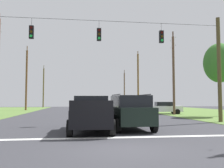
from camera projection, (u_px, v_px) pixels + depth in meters
name	position (u px, v px, depth m)	size (l,w,h in m)	color
ground_plane	(123.00, 149.00, 8.73)	(120.00, 120.00, 0.00)	#333338
stop_bar_stripe	(113.00, 138.00, 11.29)	(15.95, 0.45, 0.01)	white
lane_dash_0	(101.00, 125.00, 17.22)	(0.15, 2.50, 0.01)	white
lane_dash_1	(95.00, 118.00, 23.64)	(0.15, 2.50, 0.01)	white
lane_dash_2	(91.00, 113.00, 32.27)	(0.15, 2.50, 0.01)	white
lane_dash_3	(89.00, 111.00, 38.25)	(0.15, 2.50, 0.01)	white
overhead_signal_span	(100.00, 62.00, 18.36)	(19.30, 0.31, 8.33)	#4F4327
pickup_truck	(91.00, 114.00, 13.69)	(2.48, 5.48, 1.95)	black
suv_black	(129.00, 111.00, 14.66)	(2.30, 4.84, 2.05)	black
distant_car_crossing_white	(164.00, 108.00, 31.00)	(4.46, 2.36, 1.52)	silver
utility_pole_mid_right	(174.00, 73.00, 29.51)	(0.28, 1.73, 10.00)	brown
utility_pole_far_right	(138.00, 80.00, 46.02)	(0.31, 1.65, 10.96)	brown
utility_pole_near_left	(124.00, 89.00, 62.14)	(0.28, 1.91, 9.36)	brown
utility_pole_distant_right	(26.00, 79.00, 42.73)	(0.32, 1.94, 11.18)	brown
utility_pole_distant_left	(43.00, 87.00, 60.45)	(0.31, 1.97, 10.34)	brown
tree_roadside_right	(219.00, 63.00, 26.37)	(3.31, 3.31, 7.81)	brown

